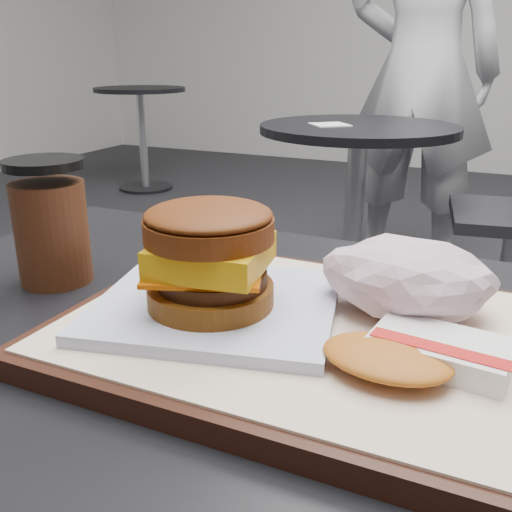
% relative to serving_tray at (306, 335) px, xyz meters
% --- Properties ---
extents(serving_tray, '(0.38, 0.28, 0.02)m').
position_rel_serving_tray_xyz_m(serving_tray, '(0.00, 0.00, 0.00)').
color(serving_tray, black).
rests_on(serving_tray, customer_table).
extents(breakfast_sandwich, '(0.22, 0.21, 0.09)m').
position_rel_serving_tray_xyz_m(breakfast_sandwich, '(-0.07, -0.02, 0.05)').
color(breakfast_sandwich, white).
rests_on(breakfast_sandwich, serving_tray).
extents(hash_brown, '(0.12, 0.10, 0.02)m').
position_rel_serving_tray_xyz_m(hash_brown, '(0.09, -0.03, 0.02)').
color(hash_brown, white).
rests_on(hash_brown, serving_tray).
extents(crumpled_wrapper, '(0.13, 0.11, 0.06)m').
position_rel_serving_tray_xyz_m(crumpled_wrapper, '(0.07, 0.05, 0.04)').
color(crumpled_wrapper, silver).
rests_on(crumpled_wrapper, serving_tray).
extents(coffee_cup, '(0.08, 0.08, 0.12)m').
position_rel_serving_tray_xyz_m(coffee_cup, '(-0.28, 0.02, 0.05)').
color(coffee_cup, '#452010').
rests_on(coffee_cup, customer_table).
extents(neighbor_table, '(0.70, 0.70, 0.75)m').
position_rel_serving_tray_xyz_m(neighbor_table, '(-0.39, 1.62, -0.23)').
color(neighbor_table, black).
rests_on(neighbor_table, ground).
extents(napkin, '(0.17, 0.17, 0.00)m').
position_rel_serving_tray_xyz_m(napkin, '(-0.48, 1.56, -0.03)').
color(napkin, white).
rests_on(napkin, neighbor_table).
extents(patron, '(0.67, 0.44, 1.82)m').
position_rel_serving_tray_xyz_m(patron, '(-0.31, 2.29, 0.13)').
color(patron, silver).
rests_on(patron, ground).
extents(bg_table_mid, '(0.66, 0.66, 0.75)m').
position_rel_serving_tray_xyz_m(bg_table_mid, '(-2.44, 3.17, -0.22)').
color(bg_table_mid, black).
rests_on(bg_table_mid, ground).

